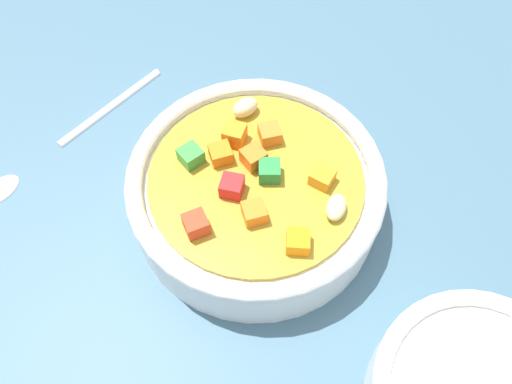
% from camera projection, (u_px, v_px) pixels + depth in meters
% --- Properties ---
extents(ground_plane, '(1.40, 1.40, 0.02)m').
position_uv_depth(ground_plane, '(256.00, 214.00, 0.43)').
color(ground_plane, '#42667A').
extents(soup_bowl_main, '(0.19, 0.19, 0.06)m').
position_uv_depth(soup_bowl_main, '(256.00, 190.00, 0.40)').
color(soup_bowl_main, white).
rests_on(soup_bowl_main, ground_plane).
extents(spoon, '(0.14, 0.16, 0.01)m').
position_uv_depth(spoon, '(57.00, 143.00, 0.45)').
color(spoon, silver).
rests_on(spoon, ground_plane).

